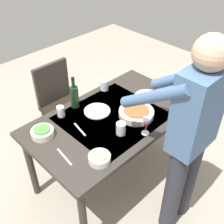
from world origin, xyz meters
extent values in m
plane|color=#9E9384|center=(0.00, 0.00, 0.00)|extent=(6.00, 6.00, 0.00)
cube|color=#332D28|center=(0.00, 0.00, 0.74)|extent=(1.45, 0.86, 0.04)
cube|color=#B2B7C1|center=(0.00, 0.00, 0.76)|extent=(0.80, 0.73, 0.00)
cylinder|color=#332D28|center=(-0.66, -0.36, 0.36)|extent=(0.06, 0.06, 0.72)
cylinder|color=#332D28|center=(0.66, -0.36, 0.36)|extent=(0.06, 0.06, 0.72)
cylinder|color=#332D28|center=(-0.66, 0.36, 0.36)|extent=(0.06, 0.06, 0.72)
cylinder|color=#332D28|center=(0.66, 0.36, 0.36)|extent=(0.06, 0.06, 0.72)
cube|color=black|center=(-0.01, -0.73, 0.45)|extent=(0.40, 0.40, 0.04)
cube|color=#332D28|center=(-0.01, -0.91, 0.70)|extent=(0.40, 0.04, 0.45)
cylinder|color=#332D28|center=(-0.18, -0.90, 0.23)|extent=(0.04, 0.04, 0.43)
cylinder|color=#332D28|center=(0.16, -0.90, 0.23)|extent=(0.04, 0.04, 0.43)
cylinder|color=#332D28|center=(-0.18, -0.56, 0.23)|extent=(0.04, 0.04, 0.43)
cylinder|color=#332D28|center=(0.16, -0.56, 0.23)|extent=(0.04, 0.04, 0.43)
cylinder|color=#2D2D38|center=(0.03, 0.71, 0.44)|extent=(0.14, 0.14, 0.88)
cylinder|color=#2D2D38|center=(-0.17, 0.71, 0.44)|extent=(0.14, 0.14, 0.88)
cube|color=#47668E|center=(-0.07, 0.71, 1.18)|extent=(0.36, 0.20, 0.60)
sphere|color=tan|center=(-0.07, 0.71, 1.58)|extent=(0.22, 0.22, 0.22)
cylinder|color=#47668E|center=(0.10, 0.47, 1.25)|extent=(0.08, 0.52, 0.40)
cylinder|color=#47668E|center=(-0.24, 0.47, 1.25)|extent=(0.08, 0.52, 0.40)
cylinder|color=black|center=(0.13, -0.34, 0.86)|extent=(0.07, 0.07, 0.20)
cylinder|color=black|center=(0.13, -0.34, 1.00)|extent=(0.03, 0.03, 0.08)
cylinder|color=black|center=(0.13, -0.34, 1.05)|extent=(0.03, 0.03, 0.02)
cylinder|color=white|center=(-0.04, 0.34, 0.77)|extent=(0.06, 0.06, 0.01)
cylinder|color=white|center=(-0.04, 0.34, 0.80)|extent=(0.01, 0.01, 0.07)
cone|color=white|center=(-0.04, 0.34, 0.88)|extent=(0.07, 0.07, 0.07)
cylinder|color=maroon|center=(-0.04, 0.34, 0.85)|extent=(0.03, 0.03, 0.03)
cylinder|color=silver|center=(0.30, -0.31, 0.81)|extent=(0.07, 0.07, 0.09)
cylinder|color=silver|center=(-0.24, -0.35, 0.82)|extent=(0.08, 0.08, 0.10)
cylinder|color=silver|center=(0.10, 0.20, 0.81)|extent=(0.08, 0.08, 0.10)
cylinder|color=silver|center=(-0.16, 0.14, 0.79)|extent=(0.30, 0.30, 0.05)
cylinder|color=#C6562D|center=(-0.16, 0.14, 0.81)|extent=(0.22, 0.22, 0.03)
cylinder|color=silver|center=(0.55, -0.21, 0.79)|extent=(0.18, 0.18, 0.05)
cylinder|color=#4C843D|center=(0.55, -0.21, 0.81)|extent=(0.13, 0.13, 0.03)
cylinder|color=silver|center=(0.42, 0.30, 0.79)|extent=(0.16, 0.16, 0.05)
cylinder|color=tan|center=(0.42, 0.30, 0.81)|extent=(0.12, 0.12, 0.03)
cylinder|color=silver|center=(0.04, -0.14, 0.77)|extent=(0.23, 0.23, 0.01)
cylinder|color=silver|center=(-0.44, 0.02, 0.77)|extent=(0.23, 0.23, 0.01)
cube|color=silver|center=(0.57, 0.09, 0.77)|extent=(0.04, 0.20, 0.00)
cube|color=silver|center=(0.30, -0.06, 0.77)|extent=(0.05, 0.18, 0.00)
camera|label=1|loc=(1.31, 1.33, 2.26)|focal=44.93mm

